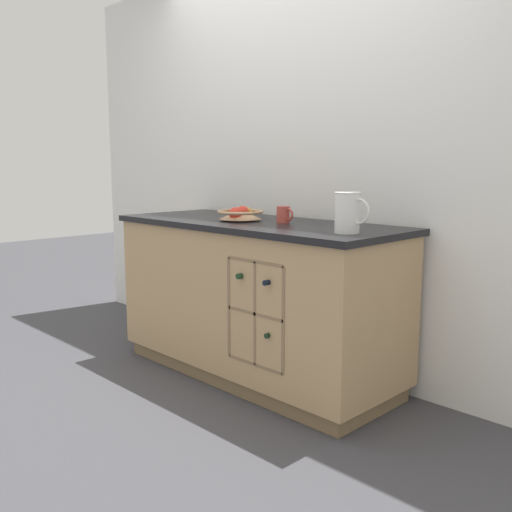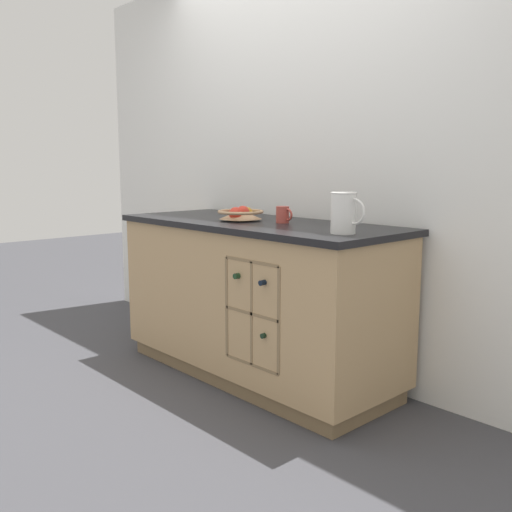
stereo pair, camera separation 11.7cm
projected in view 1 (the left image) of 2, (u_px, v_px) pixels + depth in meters
ground_plane at (256, 374)px, 3.40m from camera, size 14.00×14.00×0.00m
back_wall at (303, 159)px, 3.48m from camera, size 4.40×0.06×2.55m
kitchen_island at (256, 298)px, 3.33m from camera, size 1.79×0.72×0.92m
fruit_bowl at (240, 214)px, 3.29m from camera, size 0.27×0.27×0.09m
white_pitcher at (348, 212)px, 2.67m from camera, size 0.19×0.12×0.19m
ceramic_mug at (284, 215)px, 3.15m from camera, size 0.11×0.07×0.09m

